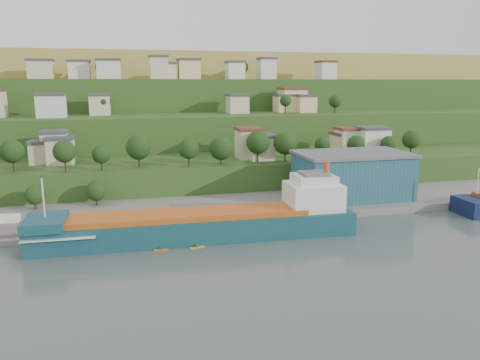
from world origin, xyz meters
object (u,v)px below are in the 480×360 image
object	(u,v)px
cargo_ship_near	(208,225)
caravan	(7,220)
warehouse	(352,175)
kayak_orange	(161,249)

from	to	relation	value
cargo_ship_near	caravan	world-z (taller)	cargo_ship_near
cargo_ship_near	warehouse	distance (m)	48.73
kayak_orange	cargo_ship_near	bearing A→B (deg)	41.51
kayak_orange	warehouse	bearing A→B (deg)	37.90
warehouse	caravan	xyz separation A→B (m)	(-89.02, -2.69, -5.97)
warehouse	caravan	bearing A→B (deg)	-177.90
cargo_ship_near	caravan	xyz separation A→B (m)	(-44.53, 16.40, -0.43)
warehouse	kayak_orange	xyz separation A→B (m)	(-55.31, -24.79, -8.21)
cargo_ship_near	warehouse	size ratio (longest dim) A/B	2.27
cargo_ship_near	caravan	size ratio (longest dim) A/B	13.05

